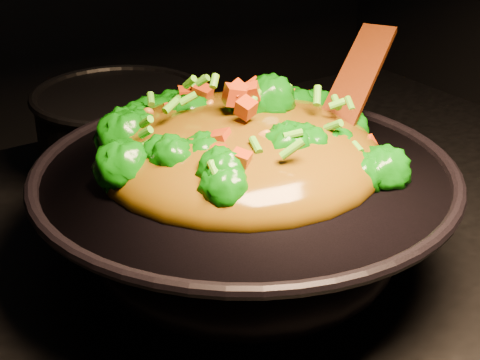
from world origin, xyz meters
TOP-DOWN VIEW (x-y plane):
  - wok at (-0.07, -0.06)m, footprint 0.47×0.47m
  - stir_fry at (-0.06, -0.03)m, footprint 0.33×0.33m
  - spatula at (0.07, -0.05)m, footprint 0.26×0.19m
  - back_pot at (-0.08, 0.25)m, footprint 0.26×0.26m

SIDE VIEW (x-z plane):
  - wok at x=-0.07m, z-range 0.90..1.03m
  - back_pot at x=-0.08m, z-range 0.90..1.04m
  - spatula at x=0.07m, z-range 1.02..1.14m
  - stir_fry at x=-0.06m, z-range 1.03..1.14m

